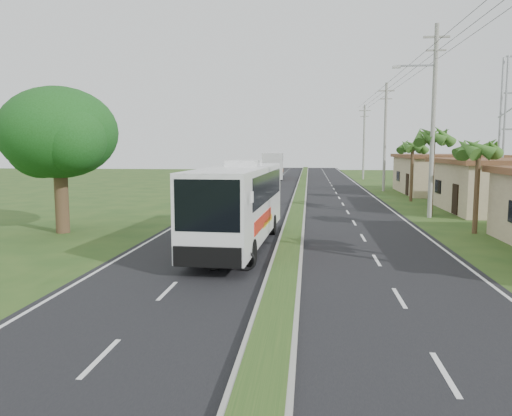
# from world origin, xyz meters

# --- Properties ---
(ground) EXTENTS (180.00, 180.00, 0.00)m
(ground) POSITION_xyz_m (0.00, 0.00, 0.00)
(ground) COLOR #26471A
(ground) RESTS_ON ground
(road_asphalt) EXTENTS (14.00, 160.00, 0.02)m
(road_asphalt) POSITION_xyz_m (0.00, 20.00, 0.01)
(road_asphalt) COLOR black
(road_asphalt) RESTS_ON ground
(median_strip) EXTENTS (1.20, 160.00, 0.18)m
(median_strip) POSITION_xyz_m (0.00, 20.00, 0.10)
(median_strip) COLOR gray
(median_strip) RESTS_ON ground
(lane_edge_left) EXTENTS (0.12, 160.00, 0.01)m
(lane_edge_left) POSITION_xyz_m (-6.70, 20.00, 0.00)
(lane_edge_left) COLOR silver
(lane_edge_left) RESTS_ON ground
(lane_edge_right) EXTENTS (0.12, 160.00, 0.01)m
(lane_edge_right) POSITION_xyz_m (6.70, 20.00, 0.00)
(lane_edge_right) COLOR silver
(lane_edge_right) RESTS_ON ground
(shop_mid) EXTENTS (7.60, 10.60, 3.67)m
(shop_mid) POSITION_xyz_m (14.00, 22.00, 1.86)
(shop_mid) COLOR tan
(shop_mid) RESTS_ON ground
(shop_far) EXTENTS (8.60, 11.60, 3.82)m
(shop_far) POSITION_xyz_m (14.00, 36.00, 1.93)
(shop_far) COLOR tan
(shop_far) RESTS_ON ground
(palm_verge_b) EXTENTS (2.40, 2.40, 5.05)m
(palm_verge_b) POSITION_xyz_m (9.40, 12.00, 4.36)
(palm_verge_b) COLOR #473321
(palm_verge_b) RESTS_ON ground
(palm_verge_c) EXTENTS (2.40, 2.40, 5.85)m
(palm_verge_c) POSITION_xyz_m (8.80, 19.00, 5.12)
(palm_verge_c) COLOR #473321
(palm_verge_c) RESTS_ON ground
(palm_verge_d) EXTENTS (2.40, 2.40, 5.25)m
(palm_verge_d) POSITION_xyz_m (9.30, 28.00, 4.55)
(palm_verge_d) COLOR #473321
(palm_verge_d) RESTS_ON ground
(shade_tree) EXTENTS (6.30, 6.00, 7.54)m
(shade_tree) POSITION_xyz_m (-12.11, 10.02, 5.03)
(shade_tree) COLOR #473321
(shade_tree) RESTS_ON ground
(utility_pole_b) EXTENTS (3.20, 0.28, 12.00)m
(utility_pole_b) POSITION_xyz_m (8.47, 18.00, 6.26)
(utility_pole_b) COLOR gray
(utility_pole_b) RESTS_ON ground
(utility_pole_c) EXTENTS (1.60, 0.28, 11.00)m
(utility_pole_c) POSITION_xyz_m (8.50, 38.00, 5.67)
(utility_pole_c) COLOR gray
(utility_pole_c) RESTS_ON ground
(utility_pole_d) EXTENTS (1.60, 0.28, 10.50)m
(utility_pole_d) POSITION_xyz_m (8.50, 58.00, 5.42)
(utility_pole_d) COLOR gray
(utility_pole_d) RESTS_ON ground
(coach_bus_main) EXTENTS (2.97, 12.00, 3.85)m
(coach_bus_main) POSITION_xyz_m (-2.27, 7.44, 2.12)
(coach_bus_main) COLOR white
(coach_bus_main) RESTS_ON ground
(coach_bus_far) EXTENTS (3.41, 13.03, 3.76)m
(coach_bus_far) POSITION_xyz_m (-4.45, 59.02, 2.13)
(coach_bus_far) COLOR silver
(coach_bus_far) RESTS_ON ground
(motorcyclist) EXTENTS (1.95, 0.63, 2.15)m
(motorcyclist) POSITION_xyz_m (-2.00, 2.69, 0.75)
(motorcyclist) COLOR black
(motorcyclist) RESTS_ON ground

